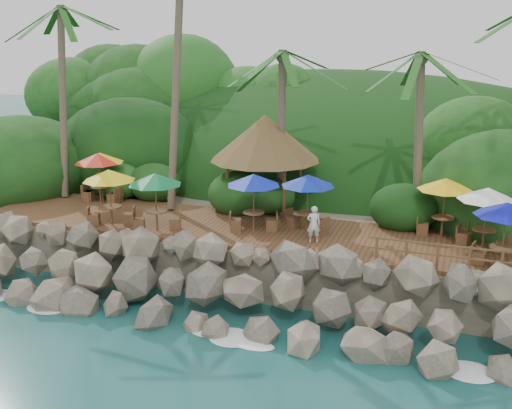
% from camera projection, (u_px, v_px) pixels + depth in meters
% --- Properties ---
extents(ground, '(140.00, 140.00, 0.00)m').
position_uv_depth(ground, '(202.00, 337.00, 22.14)').
color(ground, '#19514F').
rests_on(ground, ground).
extents(land_base, '(32.00, 25.20, 2.10)m').
position_uv_depth(land_base, '(311.00, 199.00, 36.38)').
color(land_base, gray).
rests_on(land_base, ground).
extents(jungle_hill, '(44.80, 28.00, 15.40)m').
position_uv_depth(jungle_hill, '(337.00, 187.00, 43.48)').
color(jungle_hill, '#143811').
rests_on(jungle_hill, ground).
extents(seawall, '(29.00, 4.00, 2.30)m').
position_uv_depth(seawall, '(222.00, 287.00, 23.64)').
color(seawall, gray).
rests_on(seawall, ground).
extents(terrace, '(26.00, 5.00, 0.20)m').
position_uv_depth(terrace, '(256.00, 231.00, 26.98)').
color(terrace, brown).
rests_on(terrace, land_base).
extents(jungle_foliage, '(44.00, 16.00, 12.00)m').
position_uv_depth(jungle_foliage, '(306.00, 221.00, 35.76)').
color(jungle_foliage, '#143811').
rests_on(jungle_foliage, ground).
extents(foam_line, '(25.20, 0.80, 0.06)m').
position_uv_depth(foam_line, '(205.00, 333.00, 22.40)').
color(foam_line, white).
rests_on(foam_line, ground).
extents(palms, '(28.76, 7.02, 12.86)m').
position_uv_depth(palms, '(324.00, 4.00, 25.99)').
color(palms, brown).
rests_on(palms, ground).
extents(palapa, '(5.32, 5.32, 4.60)m').
position_uv_depth(palapa, '(265.00, 138.00, 29.15)').
color(palapa, brown).
rests_on(palapa, ground).
extents(dining_clusters, '(21.25, 5.54, 2.54)m').
position_uv_depth(dining_clusters, '(260.00, 182.00, 26.37)').
color(dining_clusters, brown).
rests_on(dining_clusters, terrace).
extents(railing, '(7.20, 0.10, 1.00)m').
position_uv_depth(railing, '(469.00, 257.00, 21.84)').
color(railing, brown).
rests_on(railing, terrace).
extents(waiter, '(0.66, 0.53, 1.55)m').
position_uv_depth(waiter, '(314.00, 224.00, 24.99)').
color(waiter, silver).
rests_on(waiter, terrace).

